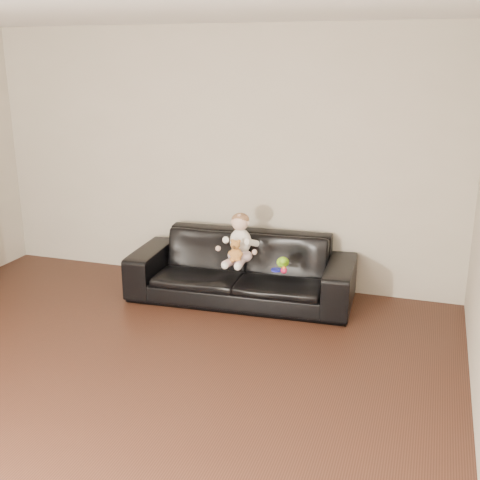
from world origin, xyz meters
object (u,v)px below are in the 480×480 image
(toy_green, at_px, (283,262))
(teddy_bear, at_px, (236,251))
(sofa, at_px, (242,268))
(toy_rattle, at_px, (284,270))
(baby, at_px, (240,241))
(toy_blue_disc, at_px, (276,270))

(toy_green, bearing_deg, teddy_bear, -160.12)
(sofa, xyz_separation_m, toy_rattle, (0.49, -0.28, 0.13))
(sofa, xyz_separation_m, baby, (0.02, -0.12, 0.31))
(sofa, height_order, toy_green, sofa)
(toy_rattle, relative_size, toy_blue_disc, 0.61)
(sofa, distance_m, toy_green, 0.48)
(sofa, relative_size, teddy_bear, 10.19)
(baby, relative_size, toy_green, 3.44)
(toy_green, xyz_separation_m, toy_blue_disc, (-0.03, -0.11, -0.04))
(toy_green, bearing_deg, sofa, 165.49)
(toy_rattle, bearing_deg, toy_blue_disc, 147.80)
(baby, xyz_separation_m, toy_blue_disc, (0.39, -0.11, -0.20))
(baby, bearing_deg, toy_rattle, -17.53)
(baby, bearing_deg, teddy_bear, -84.56)
(teddy_bear, relative_size, toy_blue_disc, 2.20)
(sofa, bearing_deg, teddy_bear, -86.78)
(toy_rattle, distance_m, toy_blue_disc, 0.10)
(sofa, xyz_separation_m, toy_blue_disc, (0.41, -0.23, 0.11))
(toy_green, distance_m, toy_blue_disc, 0.13)
(sofa, relative_size, toy_blue_disc, 22.43)
(toy_green, height_order, toy_rattle, toy_green)
(sofa, xyz_separation_m, teddy_bear, (0.03, -0.26, 0.26))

